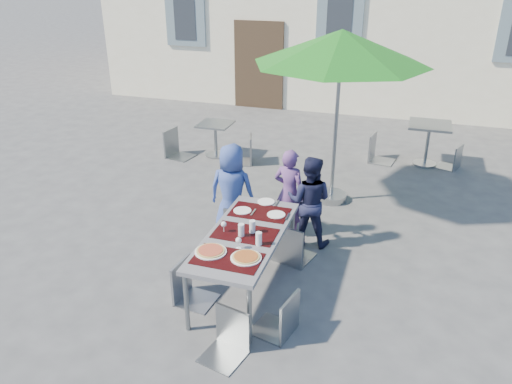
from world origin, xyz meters
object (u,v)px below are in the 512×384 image
(dining_table, at_px, (245,238))
(chair_3, at_px, (187,260))
(bg_chair_r_0, at_px, (245,133))
(chair_5, at_px, (227,310))
(bg_chair_l_0, at_px, (174,127))
(cafe_table_1, at_px, (429,136))
(bg_chair_r_1, at_px, (455,143))
(child_1, at_px, (289,193))
(child_2, at_px, (309,201))
(pizza_near_right, at_px, (246,257))
(patio_umbrella, at_px, (341,48))
(chair_2, at_px, (292,220))
(bg_chair_l_1, at_px, (379,131))
(chair_0, at_px, (242,203))
(chair_4, at_px, (282,291))
(pizza_near_left, at_px, (211,251))
(cafe_table_0, at_px, (216,135))
(child_0, at_px, (232,191))
(chair_1, at_px, (263,216))

(dining_table, distance_m, chair_3, 0.69)
(chair_3, xyz_separation_m, bg_chair_r_0, (-0.80, 4.26, 0.06))
(chair_5, height_order, bg_chair_l_0, bg_chair_l_0)
(chair_3, distance_m, cafe_table_1, 5.76)
(bg_chair_r_1, bearing_deg, child_1, -124.49)
(child_1, distance_m, child_2, 0.36)
(pizza_near_right, xyz_separation_m, bg_chair_l_0, (-2.94, 4.26, -0.16))
(child_2, xyz_separation_m, chair_3, (-1.00, -1.68, -0.10))
(bg_chair_l_0, bearing_deg, patio_umbrella, -17.55)
(chair_2, xyz_separation_m, bg_chair_r_0, (-1.70, 3.13, -0.01))
(bg_chair_r_1, bearing_deg, chair_5, -111.11)
(pizza_near_right, bearing_deg, child_2, 81.22)
(child_2, bearing_deg, bg_chair_l_1, -100.93)
(dining_table, bearing_deg, chair_5, -80.39)
(pizza_near_right, relative_size, bg_chair_r_1, 0.37)
(chair_0, distance_m, chair_4, 1.93)
(child_2, xyz_separation_m, cafe_table_1, (1.49, 3.52, -0.05))
(pizza_near_left, relative_size, child_1, 0.27)
(child_2, bearing_deg, patio_umbrella, -93.85)
(chair_5, bearing_deg, patio_umbrella, 84.73)
(cafe_table_0, xyz_separation_m, bg_chair_r_1, (4.45, 0.74, 0.08))
(child_1, distance_m, cafe_table_1, 3.81)
(child_2, distance_m, cafe_table_1, 3.82)
(chair_4, distance_m, bg_chair_l_0, 5.53)
(patio_umbrella, bearing_deg, chair_3, -108.97)
(bg_chair_r_0, bearing_deg, chair_5, -72.85)
(chair_4, bearing_deg, child_2, 94.36)
(child_0, relative_size, patio_umbrella, 0.50)
(cafe_table_1, xyz_separation_m, bg_chair_r_1, (0.48, -0.02, -0.08))
(child_0, relative_size, cafe_table_1, 1.65)
(bg_chair_r_1, bearing_deg, chair_2, -117.20)
(chair_5, distance_m, bg_chair_l_1, 5.86)
(chair_0, bearing_deg, bg_chair_r_0, 108.19)
(chair_0, bearing_deg, dining_table, -68.44)
(bg_chair_l_0, bearing_deg, bg_chair_r_1, 11.09)
(chair_1, relative_size, chair_5, 1.03)
(cafe_table_0, relative_size, bg_chair_r_0, 0.66)
(chair_3, distance_m, chair_4, 1.17)
(chair_3, relative_size, bg_chair_l_1, 0.90)
(cafe_table_0, bearing_deg, chair_5, -66.66)
(chair_0, relative_size, patio_umbrella, 0.37)
(dining_table, relative_size, child_1, 1.46)
(chair_1, bearing_deg, cafe_table_1, 62.90)
(child_1, height_order, cafe_table_1, child_1)
(dining_table, relative_size, bg_chair_l_1, 1.83)
(chair_3, xyz_separation_m, bg_chair_l_0, (-2.22, 4.15, 0.08))
(pizza_near_left, bearing_deg, pizza_near_right, 0.08)
(cafe_table_0, bearing_deg, bg_chair_r_0, -14.40)
(pizza_near_left, bearing_deg, chair_2, 65.51)
(chair_5, bearing_deg, chair_1, 97.18)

